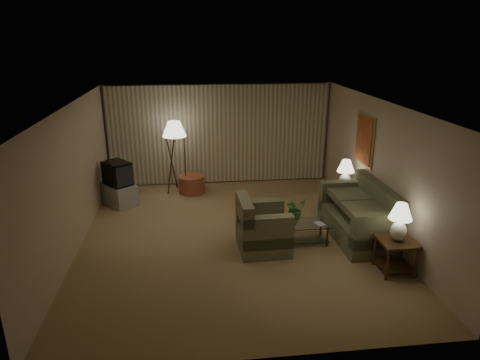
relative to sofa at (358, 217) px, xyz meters
name	(u,v)px	position (x,y,z in m)	size (l,w,h in m)	color
ground	(233,236)	(-2.50, 0.33, -0.44)	(7.00, 7.00, 0.00)	#9E8257
room_shell	(226,136)	(-2.48, 1.84, 1.30)	(6.04, 7.02, 2.72)	beige
sofa	(358,217)	(0.00, 0.00, 0.00)	(2.04, 1.08, 0.89)	#787A55
armchair	(264,229)	(-1.97, -0.26, -0.03)	(1.04, 0.99, 0.83)	#787A55
side_table_near	(396,250)	(0.15, -1.35, -0.03)	(0.61, 0.61, 0.60)	#341E0E
side_table_far	(343,196)	(0.15, 1.25, -0.05)	(0.50, 0.42, 0.60)	#341E0E
table_lamp_near	(400,219)	(0.15, -1.35, 0.55)	(0.39, 0.39, 0.67)	white
table_lamp_far	(346,172)	(0.15, 1.25, 0.55)	(0.39, 0.39, 0.67)	white
coffee_table	(302,230)	(-1.17, -0.10, -0.17)	(1.05, 0.57, 0.41)	silver
tv_cabinet	(119,194)	(-5.05, 2.42, -0.19)	(0.99, 1.04, 0.50)	#A3A3A6
crt_tv	(117,173)	(-5.05, 2.42, 0.34)	(0.78, 0.80, 0.56)	black
floor_lamp	(176,156)	(-3.68, 3.11, 0.53)	(0.60, 0.60, 1.86)	#341E0E
ottoman	(192,184)	(-3.29, 3.01, -0.22)	(0.67, 0.67, 0.45)	#965533
vase	(295,220)	(-1.32, -0.10, 0.04)	(0.14, 0.14, 0.14)	white
flowers	(295,207)	(-1.32, -0.10, 0.33)	(0.39, 0.34, 0.43)	#367232
book	(316,224)	(-0.92, -0.20, -0.02)	(0.16, 0.21, 0.02)	olive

